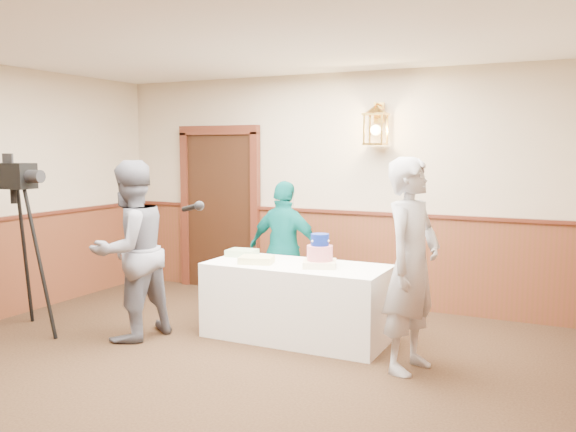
# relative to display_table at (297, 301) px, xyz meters

# --- Properties ---
(ground) EXTENTS (7.00, 7.00, 0.00)m
(ground) POSITION_rel_display_table_xyz_m (-0.27, -1.90, -0.38)
(ground) COLOR black
(ground) RESTS_ON ground
(room_shell) EXTENTS (6.02, 7.02, 2.81)m
(room_shell) POSITION_rel_display_table_xyz_m (-0.32, -1.45, 1.15)
(room_shell) COLOR #B9A88B
(room_shell) RESTS_ON ground
(display_table) EXTENTS (1.80, 0.80, 0.75)m
(display_table) POSITION_rel_display_table_xyz_m (0.00, 0.00, 0.00)
(display_table) COLOR white
(display_table) RESTS_ON ground
(tiered_cake) EXTENTS (0.40, 0.40, 0.32)m
(tiered_cake) POSITION_rel_display_table_xyz_m (0.26, -0.02, 0.50)
(tiered_cake) COLOR #FFF3C7
(tiered_cake) RESTS_ON display_table
(sheet_cake_yellow) EXTENTS (0.38, 0.33, 0.07)m
(sheet_cake_yellow) POSITION_rel_display_table_xyz_m (-0.39, -0.12, 0.41)
(sheet_cake_yellow) COLOR #FFF498
(sheet_cake_yellow) RESTS_ON display_table
(sheet_cake_green) EXTENTS (0.32, 0.27, 0.07)m
(sheet_cake_green) POSITION_rel_display_table_xyz_m (-0.72, 0.16, 0.41)
(sheet_cake_green) COLOR #A9D999
(sheet_cake_green) RESTS_ON display_table
(interviewer) EXTENTS (1.53, 0.98, 1.78)m
(interviewer) POSITION_rel_display_table_xyz_m (-1.47, -0.73, 0.51)
(interviewer) COLOR slate
(interviewer) RESTS_ON ground
(baker) EXTENTS (0.57, 0.74, 1.82)m
(baker) POSITION_rel_display_table_xyz_m (1.25, -0.37, 0.54)
(baker) COLOR #9F9FA6
(baker) RESTS_ON ground
(assistant_p) EXTENTS (0.92, 0.42, 1.53)m
(assistant_p) POSITION_rel_display_table_xyz_m (-0.45, 0.65, 0.39)
(assistant_p) COLOR #086360
(assistant_p) RESTS_ON ground
(tv_camera_rig) EXTENTS (0.69, 0.64, 1.75)m
(tv_camera_rig) POSITION_rel_display_table_xyz_m (-2.60, -1.13, 0.41)
(tv_camera_rig) COLOR black
(tv_camera_rig) RESTS_ON ground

